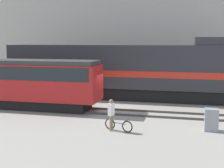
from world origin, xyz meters
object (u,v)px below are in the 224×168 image
streetcar (13,80)px  bicycle (119,125)px  freight_locomotive (118,70)px  person (111,112)px  signal_box (211,120)px

streetcar → bicycle: size_ratio=7.80×
freight_locomotive → person: (1.80, -9.50, -1.31)m
streetcar → signal_box: streetcar is taller
person → signal_box: bearing=13.5°
freight_locomotive → bicycle: (2.20, -9.47, -2.04)m
person → signal_box: size_ratio=1.42×
bicycle → signal_box: bearing=14.2°
bicycle → person: (-0.39, -0.03, 0.72)m
streetcar → person: bearing=-26.5°
freight_locomotive → streetcar: bearing=-140.4°
signal_box → person: bearing=-166.5°
freight_locomotive → person: bearing=-79.3°
streetcar → person: size_ratio=7.44×
freight_locomotive → bicycle: 9.94m
streetcar → signal_box: bearing=-12.1°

